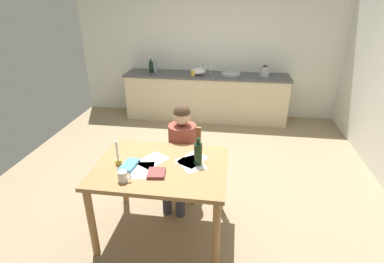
% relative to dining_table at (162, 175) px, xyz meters
% --- Properties ---
extents(ground_plane, '(5.20, 5.20, 0.04)m').
position_rel_dining_table_xyz_m(ground_plane, '(0.11, 1.01, -0.70)').
color(ground_plane, '#937F60').
extents(wall_back, '(5.20, 0.12, 2.60)m').
position_rel_dining_table_xyz_m(wall_back, '(0.11, 3.61, 0.62)').
color(wall_back, silver).
rests_on(wall_back, ground).
extents(kitchen_counter, '(3.15, 0.64, 0.90)m').
position_rel_dining_table_xyz_m(kitchen_counter, '(0.11, 3.25, -0.23)').
color(kitchen_counter, beige).
rests_on(kitchen_counter, ground).
extents(dining_table, '(1.27, 0.95, 0.80)m').
position_rel_dining_table_xyz_m(dining_table, '(0.00, 0.00, 0.00)').
color(dining_table, '#9E7042').
rests_on(dining_table, ground).
extents(chair_at_table, '(0.44, 0.44, 0.85)m').
position_rel_dining_table_xyz_m(chair_at_table, '(0.10, 0.72, -0.21)').
color(chair_at_table, '#9E7042').
rests_on(chair_at_table, ground).
extents(person_seated, '(0.36, 0.61, 1.19)m').
position_rel_dining_table_xyz_m(person_seated, '(0.09, 0.57, -0.00)').
color(person_seated, brown).
rests_on(person_seated, ground).
extents(coffee_mug, '(0.12, 0.08, 0.10)m').
position_rel_dining_table_xyz_m(coffee_mug, '(-0.27, -0.31, 0.16)').
color(coffee_mug, white).
rests_on(coffee_mug, dining_table).
extents(candlestick, '(0.06, 0.06, 0.25)m').
position_rel_dining_table_xyz_m(candlestick, '(-0.41, -0.04, 0.18)').
color(candlestick, gold).
rests_on(candlestick, dining_table).
extents(book_magazine, '(0.18, 0.19, 0.03)m').
position_rel_dining_table_xyz_m(book_magazine, '(-0.00, -0.17, 0.13)').
color(book_magazine, brown).
rests_on(book_magazine, dining_table).
extents(book_cookery, '(0.15, 0.24, 0.03)m').
position_rel_dining_table_xyz_m(book_cookery, '(-0.29, -0.07, 0.13)').
color(book_cookery, teal).
rests_on(book_cookery, dining_table).
extents(paper_letter, '(0.26, 0.33, 0.00)m').
position_rel_dining_table_xyz_m(paper_letter, '(-0.15, -0.11, 0.11)').
color(paper_letter, white).
rests_on(paper_letter, dining_table).
extents(paper_bill, '(0.33, 0.36, 0.00)m').
position_rel_dining_table_xyz_m(paper_bill, '(-0.11, 0.08, 0.11)').
color(paper_bill, white).
rests_on(paper_bill, dining_table).
extents(paper_envelope, '(0.33, 0.36, 0.00)m').
position_rel_dining_table_xyz_m(paper_envelope, '(0.28, 0.15, 0.11)').
color(paper_envelope, white).
rests_on(paper_envelope, dining_table).
extents(paper_receipt, '(0.34, 0.36, 0.00)m').
position_rel_dining_table_xyz_m(paper_receipt, '(0.28, 0.07, 0.11)').
color(paper_receipt, white).
rests_on(paper_receipt, dining_table).
extents(wine_bottle_on_table, '(0.08, 0.08, 0.28)m').
position_rel_dining_table_xyz_m(wine_bottle_on_table, '(0.35, 0.07, 0.23)').
color(wine_bottle_on_table, black).
rests_on(wine_bottle_on_table, dining_table).
extents(sink_unit, '(0.36, 0.36, 0.24)m').
position_rel_dining_table_xyz_m(sink_unit, '(0.58, 3.25, 0.24)').
color(sink_unit, '#B2B7BC').
rests_on(sink_unit, kitchen_counter).
extents(bottle_oil, '(0.08, 0.08, 0.25)m').
position_rel_dining_table_xyz_m(bottle_oil, '(-0.98, 3.25, 0.32)').
color(bottle_oil, black).
rests_on(bottle_oil, kitchen_counter).
extents(bottle_vinegar, '(0.07, 0.07, 0.27)m').
position_rel_dining_table_xyz_m(bottle_vinegar, '(-0.88, 3.23, 0.33)').
color(bottle_vinegar, '#8C999E').
rests_on(bottle_vinegar, kitchen_counter).
extents(mixing_bowl, '(0.28, 0.28, 0.12)m').
position_rel_dining_table_xyz_m(mixing_bowl, '(-0.04, 3.20, 0.28)').
color(mixing_bowl, white).
rests_on(mixing_bowl, kitchen_counter).
extents(stovetop_kettle, '(0.18, 0.18, 0.22)m').
position_rel_dining_table_xyz_m(stovetop_kettle, '(1.20, 3.25, 0.32)').
color(stovetop_kettle, '#B7BABF').
rests_on(stovetop_kettle, kitchen_counter).
extents(wine_glass_near_sink, '(0.07, 0.07, 0.15)m').
position_rel_dining_table_xyz_m(wine_glass_near_sink, '(0.17, 3.40, 0.33)').
color(wine_glass_near_sink, silver).
rests_on(wine_glass_near_sink, kitchen_counter).
extents(wine_glass_by_kettle, '(0.07, 0.07, 0.15)m').
position_rel_dining_table_xyz_m(wine_glass_by_kettle, '(0.08, 3.40, 0.33)').
color(wine_glass_by_kettle, silver).
rests_on(wine_glass_by_kettle, kitchen_counter).
extents(wine_glass_back_left, '(0.07, 0.07, 0.15)m').
position_rel_dining_table_xyz_m(wine_glass_back_left, '(-0.03, 3.40, 0.33)').
color(wine_glass_back_left, silver).
rests_on(wine_glass_back_left, kitchen_counter).
extents(teacup_on_counter, '(0.12, 0.09, 0.09)m').
position_rel_dining_table_xyz_m(teacup_on_counter, '(-0.12, 3.10, 0.26)').
color(teacup_on_counter, '#F2CC4C').
rests_on(teacup_on_counter, kitchen_counter).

